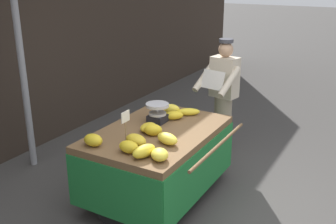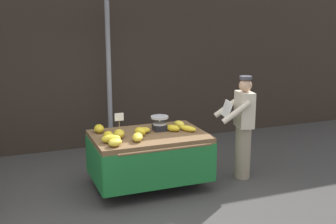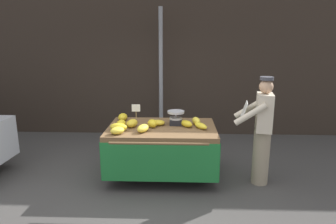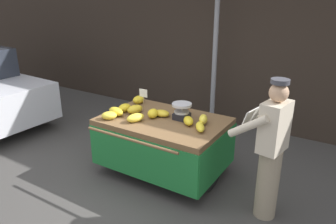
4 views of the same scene
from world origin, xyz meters
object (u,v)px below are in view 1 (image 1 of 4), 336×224
street_pole (22,63)px  vendor_person (223,97)px  price_sign (125,120)px  banana_bunch_8 (167,139)px  banana_bunch_1 (136,140)px  banana_bunch_2 (188,112)px  weighing_scale (157,113)px  banana_bunch_0 (148,127)px  banana_bunch_7 (144,151)px  banana_bunch_3 (129,147)px  banana_cart (157,148)px  banana_bunch_5 (160,155)px  banana_bunch_4 (173,115)px  banana_bunch_9 (153,130)px  banana_bunch_10 (93,140)px  banana_bunch_6 (171,109)px

street_pole → vendor_person: 2.80m
price_sign → banana_bunch_8: (0.16, -0.42, -0.19)m
banana_bunch_1 → banana_bunch_2: size_ratio=0.88×
weighing_scale → banana_bunch_0: 0.31m
price_sign → banana_bunch_1: (-0.05, -0.16, -0.19)m
banana_bunch_8 → weighing_scale: bearing=40.3°
banana_bunch_7 → banana_bunch_3: bearing=88.0°
banana_cart → banana_bunch_5: (-0.64, -0.42, 0.28)m
banana_cart → price_sign: size_ratio=5.19×
banana_bunch_4 → weighing_scale: bearing=145.4°
banana_cart → weighing_scale: weighing_scale is taller
banana_cart → banana_bunch_4: bearing=1.7°
banana_bunch_9 → banana_bunch_3: bearing=-177.3°
price_sign → banana_bunch_2: bearing=-11.2°
banana_bunch_3 → banana_bunch_10: banana_bunch_10 is taller
banana_bunch_1 → price_sign: bearing=73.7°
weighing_scale → price_sign: (-0.66, -0.00, 0.13)m
banana_bunch_0 → vendor_person: vendor_person is taller
street_pole → banana_bunch_0: (0.06, -1.91, -0.54)m
banana_cart → banana_bunch_7: (-0.66, -0.25, 0.28)m
banana_cart → banana_bunch_0: banana_bunch_0 is taller
price_sign → banana_bunch_1: bearing=-106.3°
weighing_scale → banana_bunch_2: weighing_scale is taller
banana_bunch_0 → banana_bunch_7: bearing=-151.3°
banana_bunch_6 → vendor_person: (1.00, -0.30, -0.06)m
banana_cart → banana_bunch_6: (0.56, 0.13, 0.29)m
street_pole → banana_bunch_7: size_ratio=10.43×
banana_bunch_7 → banana_bunch_5: bearing=-84.3°
banana_bunch_5 → banana_bunch_6: banana_bunch_6 is taller
banana_bunch_9 → banana_bunch_0: bearing=55.1°
banana_bunch_9 → banana_bunch_6: bearing=13.5°
banana_bunch_6 → price_sign: bearing=-179.7°
banana_bunch_4 → banana_bunch_9: (-0.55, -0.05, 0.01)m
banana_bunch_2 → banana_bunch_10: banana_bunch_10 is taller
weighing_scale → banana_bunch_1: bearing=-167.0°
street_pole → banana_bunch_4: 2.11m
street_pole → weighing_scale: bearing=-79.2°
banana_bunch_1 → banana_bunch_7: 0.28m
banana_cart → banana_bunch_0: 0.29m
weighing_scale → banana_bunch_9: (-0.38, -0.17, -0.05)m
banana_bunch_0 → banana_bunch_3: size_ratio=1.10×
banana_bunch_9 → vendor_person: vendor_person is taller
banana_bunch_4 → banana_bunch_8: (-0.67, -0.30, 0.01)m
banana_bunch_10 → weighing_scale: bearing=-13.6°
banana_bunch_2 → banana_bunch_10: 1.39m
banana_bunch_2 → banana_bunch_7: banana_bunch_7 is taller
price_sign → banana_bunch_6: (1.00, 0.01, -0.18)m
banana_cart → vendor_person: size_ratio=1.03×
banana_bunch_1 → banana_bunch_9: (0.33, -0.01, 0.00)m
banana_bunch_7 → banana_bunch_9: (0.51, 0.21, 0.00)m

